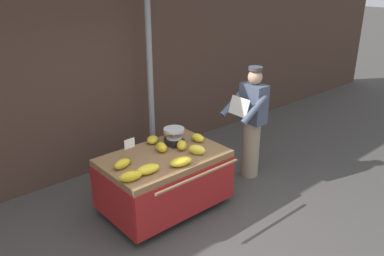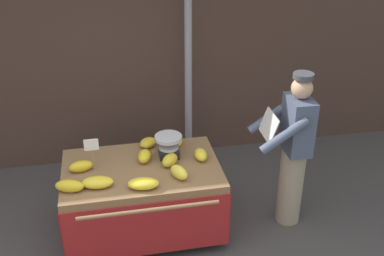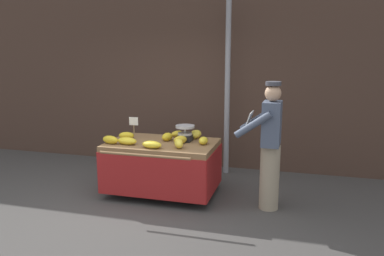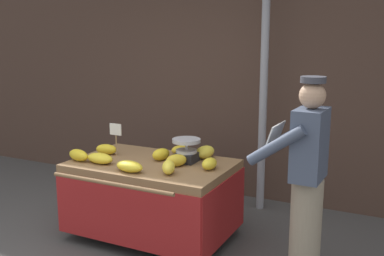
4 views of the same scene
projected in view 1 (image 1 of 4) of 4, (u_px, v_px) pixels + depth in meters
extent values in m
plane|color=#423F3D|center=(209.00, 247.00, 4.64)|extent=(60.00, 60.00, 0.00)
cube|color=#473328|center=(85.00, 48.00, 5.79)|extent=(16.00, 0.24, 3.84)
cylinder|color=gray|center=(150.00, 74.00, 6.16)|extent=(0.09, 0.09, 2.97)
cube|color=olive|center=(164.00, 158.00, 5.11)|extent=(1.56, 1.00, 0.08)
cylinder|color=black|center=(118.00, 203.00, 4.83)|extent=(0.05, 0.75, 0.75)
cylinder|color=#B7B7BC|center=(116.00, 204.00, 4.81)|extent=(0.01, 0.14, 0.14)
cylinder|color=black|center=(204.00, 167.00, 5.68)|extent=(0.05, 0.75, 0.75)
cylinder|color=#B7B7BC|center=(205.00, 167.00, 5.70)|extent=(0.01, 0.14, 0.14)
cylinder|color=#4C4742|center=(146.00, 173.00, 5.55)|extent=(0.05, 0.05, 0.71)
cube|color=maroon|center=(189.00, 197.00, 4.89)|extent=(1.56, 0.02, 0.60)
cube|color=maroon|center=(143.00, 168.00, 5.59)|extent=(1.56, 0.02, 0.60)
cube|color=maroon|center=(112.00, 203.00, 4.76)|extent=(0.02, 1.00, 0.60)
cube|color=maroon|center=(208.00, 163.00, 5.71)|extent=(0.02, 1.00, 0.60)
cylinder|color=olive|center=(199.00, 176.00, 4.63)|extent=(1.25, 0.04, 0.04)
cube|color=black|center=(174.00, 142.00, 5.37)|extent=(0.20, 0.20, 0.09)
cylinder|color=#B7B7BC|center=(174.00, 135.00, 5.34)|extent=(0.02, 0.02, 0.11)
cylinder|color=#B7B7BC|center=(174.00, 130.00, 5.31)|extent=(0.28, 0.28, 0.04)
cylinder|color=#B7B7BC|center=(174.00, 137.00, 5.35)|extent=(0.21, 0.21, 0.03)
cylinder|color=#997A51|center=(130.00, 156.00, 4.81)|extent=(0.01, 0.01, 0.22)
cube|color=white|center=(129.00, 144.00, 4.74)|extent=(0.14, 0.01, 0.12)
ellipsoid|color=gold|center=(153.00, 140.00, 5.42)|extent=(0.25, 0.25, 0.09)
ellipsoid|color=gold|center=(122.00, 164.00, 4.75)|extent=(0.25, 0.16, 0.11)
ellipsoid|color=yellow|center=(197.00, 150.00, 5.09)|extent=(0.20, 0.25, 0.12)
ellipsoid|color=yellow|center=(198.00, 138.00, 5.47)|extent=(0.13, 0.20, 0.11)
ellipsoid|color=gold|center=(182.00, 145.00, 5.23)|extent=(0.23, 0.24, 0.12)
ellipsoid|color=yellow|center=(181.00, 162.00, 4.81)|extent=(0.31, 0.20, 0.10)
ellipsoid|color=yellow|center=(170.00, 134.00, 5.58)|extent=(0.18, 0.28, 0.13)
ellipsoid|color=gold|center=(130.00, 176.00, 4.46)|extent=(0.29, 0.19, 0.12)
ellipsoid|color=gold|center=(161.00, 147.00, 5.17)|extent=(0.18, 0.23, 0.12)
ellipsoid|color=yellow|center=(148.00, 169.00, 4.63)|extent=(0.31, 0.18, 0.10)
cylinder|color=gray|center=(251.00, 149.00, 6.09)|extent=(0.26, 0.26, 0.88)
cube|color=#475166|center=(253.00, 104.00, 5.82)|extent=(0.24, 0.39, 0.58)
sphere|color=tan|center=(255.00, 77.00, 5.67)|extent=(0.21, 0.21, 0.21)
cylinder|color=#3F3F47|center=(256.00, 69.00, 5.62)|extent=(0.20, 0.20, 0.05)
cylinder|color=#475166|center=(254.00, 110.00, 5.54)|extent=(0.48, 0.10, 0.37)
cylinder|color=#475166|center=(233.00, 102.00, 5.84)|extent=(0.48, 0.10, 0.37)
cube|color=silver|center=(239.00, 107.00, 5.64)|extent=(0.10, 0.34, 0.25)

